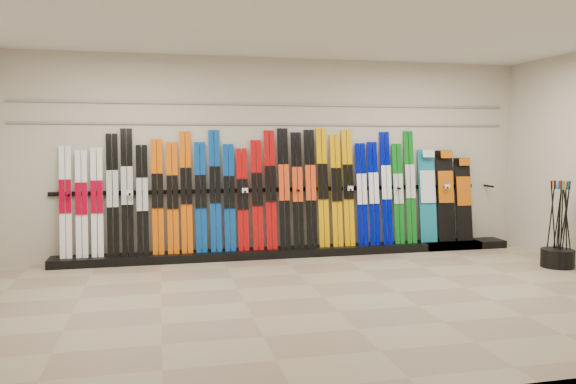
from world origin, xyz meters
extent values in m
plane|color=gray|center=(0.00, 0.00, 0.00)|extent=(8.00, 8.00, 0.00)
plane|color=beige|center=(0.00, 2.50, 1.50)|extent=(8.00, 0.00, 8.00)
plane|color=silver|center=(0.00, 0.00, 3.00)|extent=(8.00, 8.00, 0.00)
cube|color=black|center=(0.22, 2.28, 0.06)|extent=(8.00, 0.40, 0.12)
cube|color=white|center=(-3.05, 2.34, 0.90)|extent=(0.17, 0.24, 1.56)
cube|color=white|center=(-2.84, 2.34, 0.87)|extent=(0.17, 0.23, 1.50)
cube|color=white|center=(-2.63, 2.34, 0.89)|extent=(0.17, 0.23, 1.53)
cube|color=black|center=(-2.42, 2.35, 0.99)|extent=(0.17, 0.26, 1.73)
cube|color=black|center=(-2.22, 2.36, 1.02)|extent=(0.17, 0.27, 1.81)
cube|color=black|center=(-2.01, 2.34, 0.91)|extent=(0.17, 0.24, 1.57)
cube|color=#E75904|center=(-1.80, 2.35, 0.95)|extent=(0.17, 0.25, 1.66)
cube|color=#E75904|center=(-1.59, 2.34, 0.93)|extent=(0.17, 0.24, 1.62)
cube|color=#E75904|center=(-1.39, 2.36, 1.00)|extent=(0.17, 0.27, 1.77)
cube|color=#083F93|center=(-1.18, 2.34, 0.93)|extent=(0.17, 0.24, 1.61)
cube|color=#083F93|center=(-0.97, 2.36, 1.01)|extent=(0.17, 0.27, 1.79)
cube|color=#083F93|center=(-0.76, 2.34, 0.91)|extent=(0.17, 0.24, 1.58)
cube|color=#B8090A|center=(-0.56, 2.34, 0.88)|extent=(0.17, 0.23, 1.52)
cube|color=#B8090A|center=(-0.34, 2.35, 0.94)|extent=(0.17, 0.25, 1.64)
cube|color=#B8090A|center=(-0.13, 2.36, 1.01)|extent=(0.17, 0.27, 1.79)
cube|color=black|center=(0.08, 2.36, 1.03)|extent=(0.17, 0.27, 1.82)
cube|color=black|center=(0.29, 2.35, 1.00)|extent=(0.17, 0.27, 1.76)
cube|color=black|center=(0.49, 2.36, 1.02)|extent=(0.17, 0.27, 1.80)
cube|color=#EAA100|center=(0.69, 2.36, 1.03)|extent=(0.17, 0.27, 1.83)
cube|color=#EAA100|center=(0.91, 2.35, 0.98)|extent=(0.17, 0.26, 1.73)
cube|color=#EAA100|center=(1.10, 2.36, 1.02)|extent=(0.17, 0.27, 1.80)
cube|color=#000899|center=(1.32, 2.34, 0.92)|extent=(0.17, 0.24, 1.59)
cube|color=#000899|center=(1.52, 2.34, 0.93)|extent=(0.17, 0.24, 1.61)
cube|color=#000899|center=(1.74, 2.36, 1.01)|extent=(0.17, 0.27, 1.77)
cube|color=#0C6A19|center=(1.94, 2.34, 0.91)|extent=(0.17, 0.24, 1.58)
cube|color=#0C6A19|center=(2.15, 2.36, 1.01)|extent=(0.17, 0.27, 1.79)
cube|color=#14728C|center=(2.45, 2.35, 0.86)|extent=(0.28, 0.23, 1.49)
cube|color=black|center=(2.77, 2.35, 0.86)|extent=(0.30, 0.23, 1.47)
cube|color=black|center=(3.09, 2.34, 0.79)|extent=(0.28, 0.21, 1.35)
cylinder|color=black|center=(3.60, 0.71, 0.12)|extent=(0.44, 0.44, 0.25)
cylinder|color=black|center=(3.61, 0.83, 0.61)|extent=(0.15, 0.02, 1.17)
cylinder|color=black|center=(3.74, 0.71, 0.61)|extent=(0.13, 0.14, 1.17)
cylinder|color=black|center=(3.62, 0.77, 0.61)|extent=(0.03, 0.15, 1.18)
cylinder|color=black|center=(3.63, 0.69, 0.61)|extent=(0.03, 0.02, 1.18)
cylinder|color=black|center=(3.71, 0.83, 0.61)|extent=(0.08, 0.10, 1.18)
cylinder|color=black|center=(3.59, 0.87, 0.61)|extent=(0.03, 0.13, 1.18)
cylinder|color=black|center=(3.68, 0.67, 0.61)|extent=(0.07, 0.05, 1.18)
cylinder|color=black|center=(3.72, 0.72, 0.61)|extent=(0.07, 0.07, 1.18)
cylinder|color=black|center=(3.69, 0.82, 0.61)|extent=(0.09, 0.05, 1.18)
cylinder|color=black|center=(3.65, 0.67, 0.61)|extent=(0.08, 0.13, 1.18)
cube|color=gray|center=(0.00, 2.48, 2.00)|extent=(7.60, 0.02, 0.03)
cube|color=gray|center=(0.00, 2.48, 2.30)|extent=(7.60, 0.02, 0.03)
camera|label=1|loc=(-1.77, -5.92, 1.75)|focal=35.00mm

